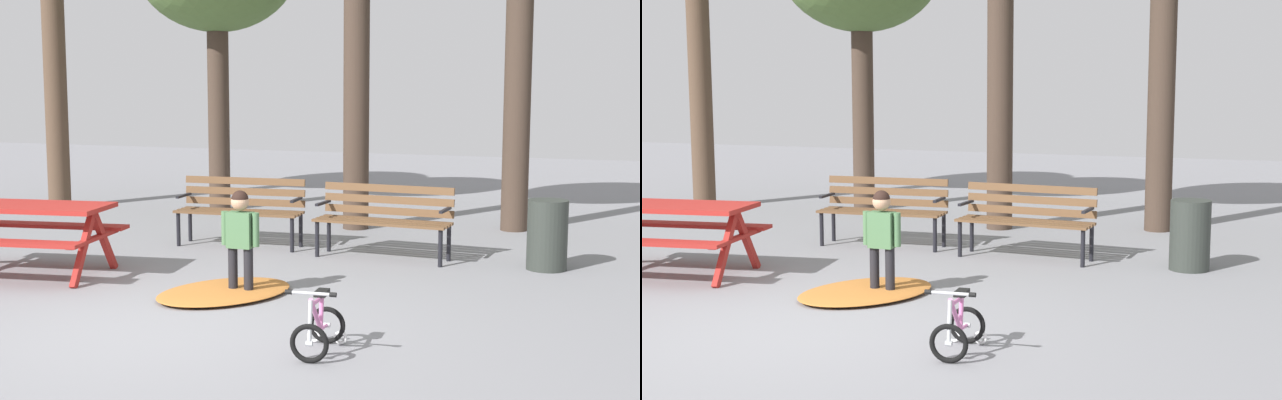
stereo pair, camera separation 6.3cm
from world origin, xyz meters
The scene contains 8 objects.
ground centered at (0.00, 0.00, 0.00)m, with size 36.00×36.00×0.00m, color gray.
picnic_table centered at (-2.36, 1.40, 0.59)m, with size 1.99×1.60×0.79m.
park_bench_far_left centered at (-0.93, 3.75, 0.51)m, with size 1.63×0.58×0.85m.
park_bench_left centered at (0.99, 3.61, 0.51)m, with size 1.62×0.54×0.85m.
child_standing centered at (0.20, 1.34, 0.60)m, with size 0.39×0.17×1.03m.
kids_bicycle centered at (1.54, -0.12, 0.20)m, with size 0.40×0.58×0.54m.
leaf_pile centered at (0.04, 1.30, 0.04)m, with size 1.44×1.01×0.07m, color #B26B2D.
trash_bin centered at (2.85, 3.60, 0.39)m, with size 0.44×0.44×0.77m, color #2D332D.
Camera 1 is at (3.85, -6.36, 2.08)m, focal length 50.24 mm.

